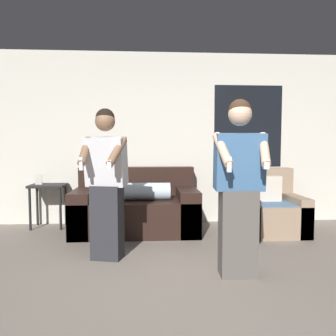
{
  "coord_description": "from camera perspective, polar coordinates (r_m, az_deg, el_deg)",
  "views": [
    {
      "loc": [
        -0.38,
        -2.41,
        1.24
      ],
      "look_at": [
        -0.18,
        0.88,
        1.01
      ],
      "focal_mm": 35.0,
      "sensor_mm": 36.0,
      "label": 1
    }
  ],
  "objects": [
    {
      "name": "ground_plane",
      "position": [
        2.73,
        5.32,
        -23.02
      ],
      "size": [
        14.0,
        14.0,
        0.0
      ],
      "primitive_type": "plane",
      "color": "slate"
    },
    {
      "name": "wall_back",
      "position": [
        5.27,
        0.84,
        5.18
      ],
      "size": [
        6.49,
        0.07,
        2.7
      ],
      "color": "beige",
      "rests_on": "ground_plane"
    },
    {
      "name": "couch",
      "position": [
        4.8,
        -5.56,
        -7.06
      ],
      "size": [
        1.75,
        1.0,
        0.91
      ],
      "color": "black",
      "rests_on": "ground_plane"
    },
    {
      "name": "armchair",
      "position": [
        4.95,
        17.01,
        -7.09
      ],
      "size": [
        0.89,
        0.85,
        0.9
      ],
      "color": "#937A60",
      "rests_on": "ground_plane"
    },
    {
      "name": "side_table",
      "position": [
        5.26,
        -20.18,
        -3.91
      ],
      "size": [
        0.52,
        0.4,
        0.81
      ],
      "color": "black",
      "rests_on": "ground_plane"
    },
    {
      "name": "person_left",
      "position": [
        3.6,
        -10.7,
        -2.72
      ],
      "size": [
        0.49,
        0.55,
        1.63
      ],
      "color": "#28282D",
      "rests_on": "ground_plane"
    },
    {
      "name": "person_right",
      "position": [
        3.14,
        12.23,
        -3.47
      ],
      "size": [
        0.52,
        0.48,
        1.67
      ],
      "color": "#56514C",
      "rests_on": "ground_plane"
    }
  ]
}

